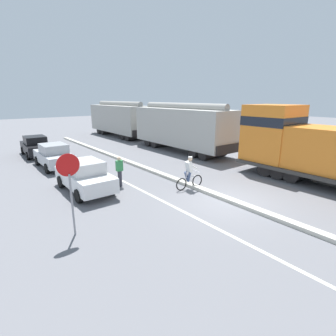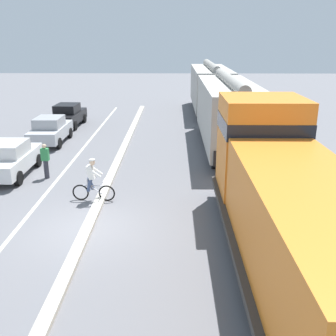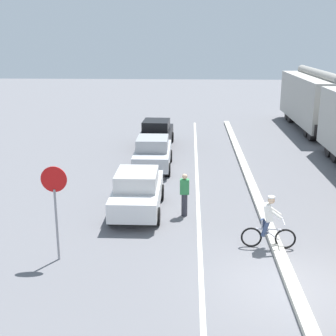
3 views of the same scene
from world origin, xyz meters
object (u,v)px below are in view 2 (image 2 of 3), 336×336
hopper_car_lead (228,113)px  parked_car_black (68,115)px  parked_car_white (10,159)px  pedestrian_by_cars (45,160)px  cyclist (92,181)px  locomotive (285,203)px  hopper_car_middle (210,88)px  parked_car_silver (50,130)px

hopper_car_lead → parked_car_black: 12.23m
parked_car_white → pedestrian_by_cars: size_ratio=2.60×
parked_car_white → cyclist: 5.31m
locomotive → cyclist: bearing=145.8°
parked_car_white → parked_car_black: same height
hopper_car_lead → pedestrian_by_cars: (-8.92, -5.30, -1.23)m
locomotive → pedestrian_by_cars: 11.28m
locomotive → cyclist: (-6.27, 4.26, -0.98)m
hopper_car_middle → parked_car_white: 19.74m
hopper_car_lead → cyclist: hopper_car_lead is taller
pedestrian_by_cars → hopper_car_lead: bearing=30.7°
hopper_car_middle → cyclist: 20.51m
cyclist → hopper_car_middle: bearing=72.2°
parked_car_silver → hopper_car_middle: bearing=45.1°
parked_car_silver → pedestrian_by_cars: bearing=-75.2°
parked_car_white → parked_car_black: 10.68m
hopper_car_lead → parked_car_white: size_ratio=2.52×
locomotive → parked_car_white: bearing=146.0°
locomotive → parked_car_silver: locomotive is taller
locomotive → parked_car_black: 20.88m
parked_car_white → pedestrian_by_cars: bearing=-11.3°
parked_car_black → pedestrian_by_cars: (1.82, -11.03, 0.03)m
locomotive → hopper_car_lead: (0.00, 12.16, 0.28)m
parked_car_black → cyclist: 14.33m
parked_car_white → hopper_car_middle: bearing=57.2°
hopper_car_middle → pedestrian_by_cars: 19.15m
parked_car_black → hopper_car_middle: bearing=28.7°
hopper_car_middle → parked_car_silver: size_ratio=2.52×
locomotive → parked_car_white: 12.93m
locomotive → parked_car_silver: size_ratio=2.76×
parked_car_silver → parked_car_white: bearing=-91.1°
parked_car_silver → cyclist: bearing=-64.1°
hopper_car_lead → locomotive: bearing=-90.0°
hopper_car_lead → parked_car_silver: bearing=174.8°
parked_car_silver → parked_car_black: size_ratio=0.99×
locomotive → parked_car_silver: (-10.58, 13.13, -0.98)m
parked_car_silver → pedestrian_by_cars: size_ratio=2.60×
parked_car_black → pedestrian_by_cars: 11.18m
parked_car_silver → pedestrian_by_cars: 6.49m
parked_car_white → parked_car_silver: (0.11, 5.92, 0.00)m
parked_car_white → parked_car_silver: 5.92m
hopper_car_middle → hopper_car_lead: bearing=-90.0°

